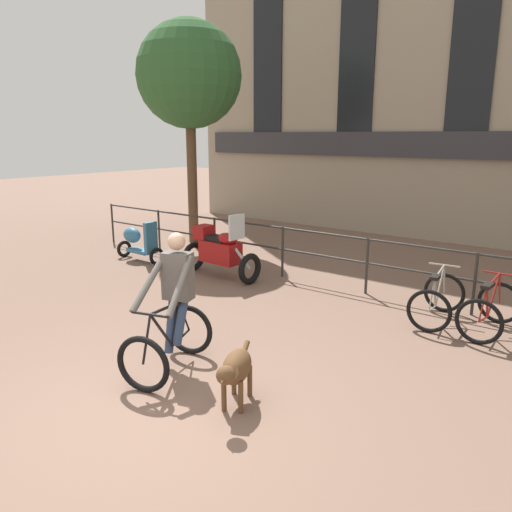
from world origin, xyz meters
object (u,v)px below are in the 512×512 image
(cyclist_with_bike, at_px, (172,310))
(parked_scooter, at_px, (138,241))
(dog, at_px, (236,369))
(parked_bicycle_near_lamp, at_px, (437,300))
(parked_motorcycle, at_px, (220,250))
(parked_bicycle_mid_left, at_px, (490,310))

(cyclist_with_bike, height_order, parked_scooter, cyclist_with_bike)
(dog, height_order, parked_bicycle_near_lamp, parked_bicycle_near_lamp)
(parked_motorcycle, bearing_deg, dog, -134.02)
(cyclist_with_bike, xyz_separation_m, parked_scooter, (-4.69, 3.32, -0.30))
(dog, distance_m, parked_bicycle_near_lamp, 3.95)
(parked_motorcycle, height_order, parked_bicycle_mid_left, parked_motorcycle)
(dog, height_order, parked_motorcycle, parked_motorcycle)
(parked_bicycle_mid_left, height_order, parked_scooter, parked_scooter)
(parked_motorcycle, bearing_deg, parked_bicycle_near_lamp, -85.50)
(cyclist_with_bike, bearing_deg, parked_scooter, 127.70)
(cyclist_with_bike, bearing_deg, dog, -28.49)
(cyclist_with_bike, bearing_deg, parked_motorcycle, 106.44)
(cyclist_with_bike, distance_m, dog, 1.29)
(dog, xyz_separation_m, parked_bicycle_near_lamp, (0.88, 3.85, -0.07))
(cyclist_with_bike, distance_m, parked_scooter, 5.75)
(cyclist_with_bike, height_order, parked_bicycle_near_lamp, cyclist_with_bike)
(cyclist_with_bike, distance_m, parked_bicycle_near_lamp, 4.19)
(cyclist_with_bike, height_order, parked_motorcycle, cyclist_with_bike)
(cyclist_with_bike, relative_size, parked_bicycle_near_lamp, 1.45)
(parked_motorcycle, distance_m, parked_scooter, 2.42)
(parked_motorcycle, xyz_separation_m, parked_bicycle_near_lamp, (4.38, 0.15, -0.20))
(cyclist_with_bike, height_order, dog, cyclist_with_bike)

